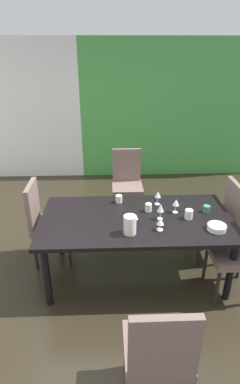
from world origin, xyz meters
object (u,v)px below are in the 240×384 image
(cup_rear, at_px, (189,214))
(pitcher_corner, at_px, (130,225))
(wine_glass_north, at_px, (176,203))
(cup_center, at_px, (148,207))
(cup_near_shelf, at_px, (206,209))
(wine_glass_right, at_px, (161,208))
(chair_right_far, at_px, (221,216))
(chair_left_far, at_px, (45,219))
(chair_head_far, at_px, (127,180))
(wine_glass_east, at_px, (160,222))
(serving_bowl_left, at_px, (217,227))
(cup_south, at_px, (119,199))
(wine_glass_front, at_px, (158,195))
(chair_head_near, at_px, (159,352))
(dining_table, at_px, (137,223))

(cup_rear, relative_size, pitcher_corner, 0.53)
(wine_glass_north, distance_m, cup_center, 0.29)
(wine_glass_north, height_order, cup_near_shelf, wine_glass_north)
(wine_glass_right, bearing_deg, chair_right_far, 23.91)
(chair_left_far, bearing_deg, cup_center, 81.22)
(chair_head_far, bearing_deg, pitcher_corner, 87.38)
(wine_glass_north, height_order, wine_glass_right, wine_glass_right)
(wine_glass_east, distance_m, serving_bowl_left, 0.55)
(wine_glass_north, distance_m, pitcher_corner, 0.64)
(chair_right_far, xyz_separation_m, cup_south, (-1.18, 0.04, 0.23))
(chair_head_far, height_order, wine_glass_north, chair_head_far)
(chair_head_far, distance_m, wine_glass_front, 1.17)
(chair_right_far, distance_m, cup_near_shelf, 0.40)
(cup_near_shelf, bearing_deg, chair_head_near, -116.24)
(chair_head_near, height_order, serving_bowl_left, chair_head_near)
(wine_glass_east, distance_m, cup_center, 0.38)
(dining_table, relative_size, chair_head_far, 1.99)
(pitcher_corner, bearing_deg, wine_glass_east, 8.75)
(wine_glass_right, distance_m, serving_bowl_left, 0.57)
(cup_center, bearing_deg, chair_left_far, 171.22)
(chair_left_far, bearing_deg, wine_glass_north, 81.44)
(wine_glass_north, height_order, wine_glass_front, wine_glass_front)
(cup_center, bearing_deg, wine_glass_right, -59.32)
(chair_left_far, distance_m, chair_head_near, 1.99)
(chair_head_far, xyz_separation_m, chair_right_far, (1.03, -1.08, -0.01))
(dining_table, xyz_separation_m, wine_glass_right, (0.24, -0.03, 0.20))
(serving_bowl_left, relative_size, pitcher_corner, 0.97)
(chair_right_far, xyz_separation_m, cup_center, (-0.88, -0.18, 0.23))
(cup_south, relative_size, cup_center, 0.97)
(cup_near_shelf, height_order, pitcher_corner, pitcher_corner)
(dining_table, relative_size, cup_near_shelf, 26.89)
(chair_right_far, xyz_separation_m, cup_rear, (-0.48, -0.35, 0.23))
(chair_head_near, relative_size, wine_glass_right, 5.64)
(chair_left_far, xyz_separation_m, cup_near_shelf, (1.77, -0.21, 0.21))
(chair_head_near, bearing_deg, cup_south, 96.31)
(cup_south, bearing_deg, cup_near_shelf, -15.37)
(cup_near_shelf, distance_m, pitcher_corner, 0.93)
(wine_glass_right, height_order, cup_center, wine_glass_right)
(serving_bowl_left, bearing_deg, chair_head_far, 114.78)
(serving_bowl_left, bearing_deg, chair_left_far, 162.08)
(chair_left_far, height_order, cup_center, chair_left_far)
(chair_head_near, relative_size, wine_glass_east, 7.75)
(wine_glass_north, bearing_deg, pitcher_corner, -143.22)
(wine_glass_front, relative_size, cup_south, 1.85)
(cup_near_shelf, bearing_deg, chair_right_far, 39.58)
(dining_table, distance_m, chair_head_far, 1.40)
(wine_glass_north, bearing_deg, dining_table, -167.19)
(wine_glass_right, height_order, cup_south, wine_glass_right)
(cup_center, distance_m, pitcher_corner, 0.48)
(wine_glass_front, relative_size, cup_center, 1.79)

